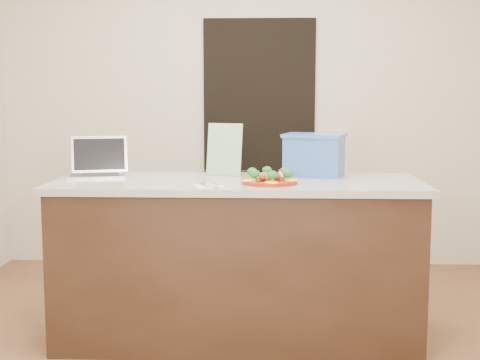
{
  "coord_description": "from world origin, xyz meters",
  "views": [
    {
      "loc": [
        0.17,
        -3.45,
        1.4
      ],
      "look_at": [
        0.02,
        0.2,
        0.93
      ],
      "focal_mm": 50.0,
      "sensor_mm": 36.0,
      "label": 1
    }
  ],
  "objects_px": {
    "yogurt_bottle": "(280,177)",
    "chair": "(231,226)",
    "laptop": "(97,165)",
    "plate": "(270,181)",
    "blue_box": "(314,155)",
    "napkin": "(209,186)",
    "island": "(237,260)"
  },
  "relations": [
    {
      "from": "yogurt_bottle",
      "to": "chair",
      "type": "distance_m",
      "value": 1.08
    },
    {
      "from": "laptop",
      "to": "plate",
      "type": "bearing_deg",
      "value": -31.59
    },
    {
      "from": "blue_box",
      "to": "chair",
      "type": "height_order",
      "value": "blue_box"
    },
    {
      "from": "napkin",
      "to": "blue_box",
      "type": "xyz_separation_m",
      "value": [
        0.58,
        0.47,
        0.12
      ]
    },
    {
      "from": "laptop",
      "to": "blue_box",
      "type": "xyz_separation_m",
      "value": [
        1.28,
        0.06,
        0.06
      ]
    },
    {
      "from": "plate",
      "to": "laptop",
      "type": "height_order",
      "value": "laptop"
    },
    {
      "from": "plate",
      "to": "island",
      "type": "bearing_deg",
      "value": 144.65
    },
    {
      "from": "yogurt_bottle",
      "to": "chair",
      "type": "xyz_separation_m",
      "value": [
        -0.32,
        0.92,
        -0.46
      ]
    },
    {
      "from": "island",
      "to": "plate",
      "type": "height_order",
      "value": "plate"
    },
    {
      "from": "plate",
      "to": "yogurt_bottle",
      "type": "relative_size",
      "value": 4.29
    },
    {
      "from": "island",
      "to": "yogurt_bottle",
      "type": "relative_size",
      "value": 29.17
    },
    {
      "from": "yogurt_bottle",
      "to": "chair",
      "type": "height_order",
      "value": "yogurt_bottle"
    },
    {
      "from": "napkin",
      "to": "blue_box",
      "type": "bearing_deg",
      "value": 39.06
    },
    {
      "from": "laptop",
      "to": "blue_box",
      "type": "bearing_deg",
      "value": -12.96
    },
    {
      "from": "plate",
      "to": "yogurt_bottle",
      "type": "height_order",
      "value": "yogurt_bottle"
    },
    {
      "from": "island",
      "to": "blue_box",
      "type": "bearing_deg",
      "value": 26.39
    },
    {
      "from": "island",
      "to": "plate",
      "type": "bearing_deg",
      "value": -35.35
    },
    {
      "from": "island",
      "to": "yogurt_bottle",
      "type": "bearing_deg",
      "value": -19.06
    },
    {
      "from": "napkin",
      "to": "yogurt_bottle",
      "type": "bearing_deg",
      "value": 24.06
    },
    {
      "from": "napkin",
      "to": "laptop",
      "type": "bearing_deg",
      "value": 149.03
    },
    {
      "from": "yogurt_bottle",
      "to": "island",
      "type": "bearing_deg",
      "value": 160.94
    },
    {
      "from": "napkin",
      "to": "yogurt_bottle",
      "type": "relative_size",
      "value": 2.09
    },
    {
      "from": "napkin",
      "to": "chair",
      "type": "bearing_deg",
      "value": 87.02
    },
    {
      "from": "yogurt_bottle",
      "to": "chair",
      "type": "relative_size",
      "value": 0.08
    },
    {
      "from": "plate",
      "to": "blue_box",
      "type": "relative_size",
      "value": 0.75
    },
    {
      "from": "chair",
      "to": "blue_box",
      "type": "bearing_deg",
      "value": -46.51
    },
    {
      "from": "laptop",
      "to": "blue_box",
      "type": "height_order",
      "value": "blue_box"
    },
    {
      "from": "napkin",
      "to": "island",
      "type": "bearing_deg",
      "value": 61.21
    },
    {
      "from": "yogurt_bottle",
      "to": "laptop",
      "type": "relative_size",
      "value": 0.19
    },
    {
      "from": "laptop",
      "to": "blue_box",
      "type": "relative_size",
      "value": 0.94
    },
    {
      "from": "yogurt_bottle",
      "to": "chair",
      "type": "bearing_deg",
      "value": 109.35
    },
    {
      "from": "napkin",
      "to": "blue_box",
      "type": "relative_size",
      "value": 0.37
    }
  ]
}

